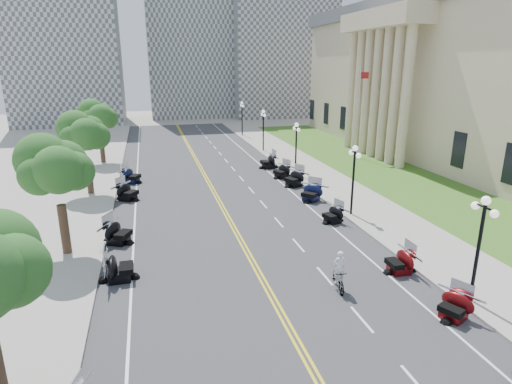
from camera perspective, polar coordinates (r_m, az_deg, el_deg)
ground at (r=25.13m, az=-1.28°, el=-7.84°), size 160.00×160.00×0.00m
road at (r=34.30m, az=-5.05°, el=-1.04°), size 16.00×90.00×0.01m
centerline_yellow_a at (r=34.28m, az=-5.25°, el=-1.05°), size 0.12×90.00×0.00m
centerline_yellow_b at (r=34.32m, az=-4.85°, el=-1.02°), size 0.12×90.00×0.00m
edge_line_north at (r=35.81m, az=5.10°, el=-0.26°), size 0.12×90.00×0.00m
edge_line_south at (r=33.95m, az=-15.77°, el=-1.81°), size 0.12×90.00×0.00m
lane_dash_4 at (r=19.53m, az=13.92°, el=-16.14°), size 0.12×2.00×0.00m
lane_dash_5 at (r=22.62m, az=9.15°, el=-10.98°), size 0.12×2.00×0.00m
lane_dash_6 at (r=25.96m, az=5.67°, el=-7.06°), size 0.12×2.00×0.00m
lane_dash_7 at (r=29.46m, az=3.04°, el=-4.03°), size 0.12×2.00×0.00m
lane_dash_8 at (r=33.08m, az=1.00°, el=-1.65°), size 0.12×2.00×0.00m
lane_dash_9 at (r=36.77m, az=-0.64°, el=0.26°), size 0.12×2.00×0.00m
lane_dash_10 at (r=40.53m, az=-1.97°, el=1.82°), size 0.12×2.00×0.00m
lane_dash_11 at (r=44.32m, az=-3.08°, el=3.12°), size 0.12×2.00×0.00m
lane_dash_12 at (r=48.15m, az=-4.01°, el=4.20°), size 0.12×2.00×0.00m
lane_dash_13 at (r=52.01m, az=-4.81°, el=5.13°), size 0.12×2.00×0.00m
lane_dash_14 at (r=55.88m, az=-5.50°, el=5.92°), size 0.12×2.00×0.00m
lane_dash_15 at (r=59.78m, az=-6.10°, el=6.62°), size 0.12×2.00×0.00m
lane_dash_16 at (r=63.68m, az=-6.63°, el=7.22°), size 0.12×2.00×0.00m
lane_dash_17 at (r=67.60m, az=-7.10°, el=7.76°), size 0.12×2.00×0.00m
lane_dash_18 at (r=71.52m, az=-7.52°, el=8.24°), size 0.12×2.00×0.00m
lane_dash_19 at (r=75.46m, az=-7.90°, el=8.66°), size 0.12×2.00×0.00m
sidewalk_north at (r=37.31m, az=11.06°, el=0.29°), size 5.00×90.00×0.15m
sidewalk_south at (r=34.33m, az=-22.62°, el=-2.18°), size 5.00×90.00×0.15m
lawn at (r=47.33m, az=14.69°, el=3.51°), size 9.00×60.00×0.10m
civic_building at (r=57.77m, az=26.48°, el=13.54°), size 26.00×51.00×17.80m
distant_block_a at (r=85.29m, az=-24.08°, el=17.11°), size 18.00×14.00×26.00m
distant_block_b at (r=90.84m, az=-9.01°, el=19.45°), size 16.00×12.00×30.00m
distant_block_c at (r=91.38m, az=3.13°, el=17.09°), size 20.00×14.00×22.00m
street_lamp_1 at (r=21.28m, az=27.49°, el=-6.93°), size 0.50×1.20×4.90m
street_lamp_2 at (r=30.65m, az=12.81°, el=1.48°), size 0.50×1.20×4.90m
street_lamp_3 at (r=41.40m, az=5.35°, el=5.75°), size 0.50×1.20×4.90m
street_lamp_4 at (r=52.69m, az=0.98°, el=8.19°), size 0.50×1.20×4.90m
street_lamp_5 at (r=64.24m, az=-1.87°, el=9.74°), size 0.50×1.20×4.90m
flagpole at (r=50.22m, az=13.42°, el=10.09°), size 1.10×0.20×10.00m
tree_2 at (r=25.42m, az=-25.02°, el=2.18°), size 4.80×4.80×9.20m
tree_3 at (r=37.05m, az=-21.85°, el=6.71°), size 4.80×4.80×9.20m
tree_4 at (r=48.86m, az=-20.18°, el=9.05°), size 4.80×4.80×9.20m
motorcycle_n_3 at (r=20.57m, az=24.97°, el=-13.52°), size 2.41×2.41×1.26m
motorcycle_n_4 at (r=23.63m, az=18.65°, el=-8.66°), size 1.94×1.94×1.34m
motorcycle_n_6 at (r=29.63m, az=10.22°, el=-2.88°), size 2.23×2.23×1.26m
motorcycle_n_7 at (r=33.96m, az=7.37°, el=0.00°), size 2.99×2.99×1.48m
motorcycle_n_8 at (r=37.92m, az=5.11°, el=1.90°), size 2.89×2.89×1.54m
motorcycle_n_9 at (r=40.65m, az=3.47°, el=2.87°), size 2.67×2.67×1.42m
motorcycle_n_10 at (r=44.40m, az=1.65°, el=4.17°), size 2.37×2.37×1.56m
motorcycle_s_5 at (r=22.72m, az=-17.80°, el=-9.41°), size 2.17×2.17×1.50m
motorcycle_s_6 at (r=27.15m, az=-17.95°, el=-5.06°), size 2.86×2.86×1.49m
motorcycle_s_8 at (r=35.40m, az=-16.77°, el=0.12°), size 2.98×2.98×1.50m
motorcycle_s_9 at (r=40.42m, az=-16.28°, el=2.19°), size 2.89×2.89×1.51m
bicycle at (r=21.27m, az=10.94°, el=-11.35°), size 0.80×1.89×1.10m
cyclist_rider at (r=20.66m, az=11.15°, el=-7.95°), size 0.61×0.40×1.67m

